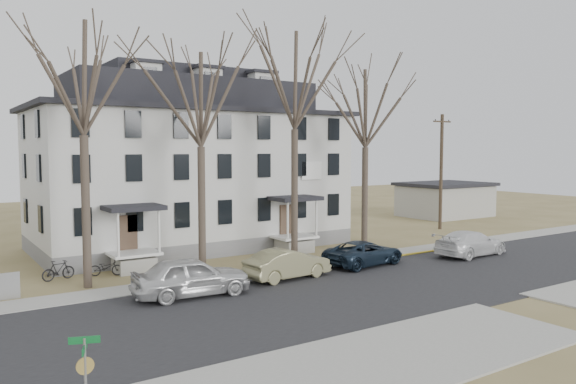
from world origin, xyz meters
TOP-DOWN VIEW (x-y plane):
  - ground at (0.00, 0.00)m, footprint 120.00×120.00m
  - main_road at (0.00, 2.00)m, footprint 120.00×10.00m
  - far_sidewalk at (0.00, 8.00)m, footprint 120.00×2.00m
  - near_sidewalk_left at (-8.00, -5.00)m, footprint 20.00×5.00m
  - yellow_curb at (5.00, 7.10)m, footprint 14.00×0.25m
  - boarding_house at (-2.00, 17.95)m, footprint 20.80×12.36m
  - distant_building at (26.00, 20.00)m, footprint 8.50×6.50m
  - tree_far_left at (-11.00, 9.80)m, footprint 8.40×8.40m
  - tree_mid_left at (-5.00, 9.80)m, footprint 7.80×7.80m
  - tree_center at (1.00, 9.80)m, footprint 9.00×9.00m
  - tree_mid_right at (6.50, 9.80)m, footprint 7.80×7.80m
  - utility_pole_far at (18.50, 14.00)m, footprint 2.00×0.28m
  - car_silver at (-7.56, 5.43)m, footprint 5.42×2.53m
  - car_tan at (-2.06, 5.92)m, footprint 4.73×1.97m
  - car_navy at (3.44, 6.33)m, footprint 5.26×2.89m
  - car_white at (10.87, 4.86)m, footprint 5.47×2.51m
  - bicycle_left at (-9.60, 11.67)m, footprint 1.78×1.23m
  - bicycle_right at (-11.89, 12.00)m, footprint 1.75×0.85m
  - street_sign at (-14.64, -4.82)m, footprint 0.69×0.69m

SIDE VIEW (x-z plane):
  - ground at x=0.00m, z-range 0.00..0.00m
  - main_road at x=0.00m, z-range -0.02..0.02m
  - far_sidewalk at x=0.00m, z-range -0.04..0.04m
  - near_sidewalk_left at x=-8.00m, z-range -0.04..0.04m
  - yellow_curb at x=5.00m, z-range -0.03..0.03m
  - bicycle_left at x=-9.60m, z-range 0.00..0.89m
  - bicycle_right at x=-11.89m, z-range 0.00..1.01m
  - car_navy at x=3.44m, z-range 0.00..1.40m
  - car_tan at x=-2.06m, z-range 0.00..1.52m
  - car_white at x=10.87m, z-range 0.00..1.55m
  - car_silver at x=-7.56m, z-range 0.00..1.80m
  - street_sign at x=-14.64m, z-range 0.41..2.84m
  - distant_building at x=26.00m, z-range 0.00..3.35m
  - utility_pole_far at x=18.50m, z-range 0.15..9.65m
  - boarding_house at x=-2.00m, z-range -0.65..11.40m
  - tree_mid_left at x=-5.00m, z-range 3.23..15.97m
  - tree_mid_right at x=6.50m, z-range 3.23..15.97m
  - tree_far_left at x=-11.00m, z-range 3.48..17.20m
  - tree_center at x=1.00m, z-range 3.73..18.43m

